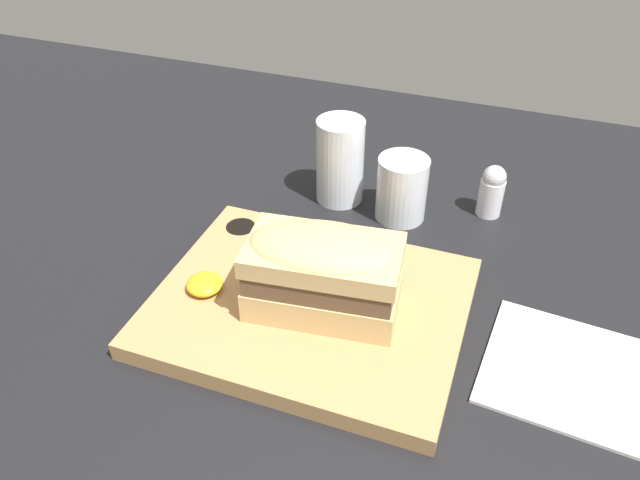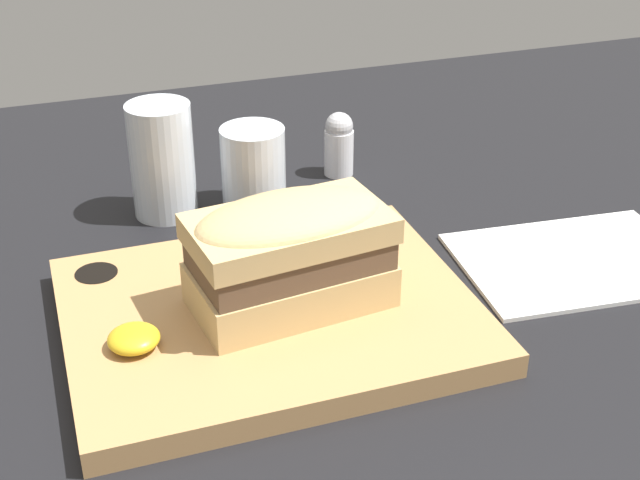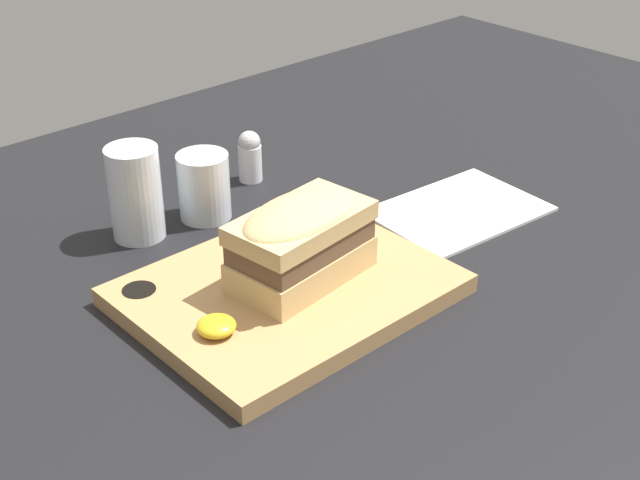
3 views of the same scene
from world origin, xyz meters
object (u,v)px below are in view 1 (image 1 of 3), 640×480
at_px(water_glass, 340,166).
at_px(wine_glass, 402,190).
at_px(salt_shaker, 492,190).
at_px(napkin, 596,381).
at_px(sandwich, 328,270).
at_px(serving_board, 309,306).

bearing_deg(water_glass, wine_glass, -9.16).
bearing_deg(water_glass, salt_shaker, 9.03).
xyz_separation_m(wine_glass, napkin, (0.24, -0.20, -0.04)).
relative_size(sandwich, salt_shaker, 2.29).
bearing_deg(napkin, water_glass, 146.45).
xyz_separation_m(sandwich, salt_shaker, (0.13, 0.26, -0.03)).
height_order(sandwich, wine_glass, sandwich).
distance_m(sandwich, napkin, 0.27).
height_order(water_glass, wine_glass, water_glass).
height_order(wine_glass, napkin, wine_glass).
relative_size(serving_board, sandwich, 1.99).
bearing_deg(water_glass, napkin, -33.55).
xyz_separation_m(serving_board, salt_shaker, (0.15, 0.25, 0.02)).
xyz_separation_m(serving_board, wine_glass, (0.05, 0.21, 0.03)).
distance_m(serving_board, wine_glass, 0.21).
bearing_deg(sandwich, salt_shaker, 63.16).
relative_size(serving_board, water_glass, 2.81).
relative_size(water_glass, salt_shaker, 1.62).
height_order(serving_board, napkin, serving_board).
distance_m(water_glass, wine_glass, 0.09).
height_order(wine_glass, salt_shaker, wine_glass).
xyz_separation_m(wine_glass, salt_shaker, (0.11, 0.04, -0.00)).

